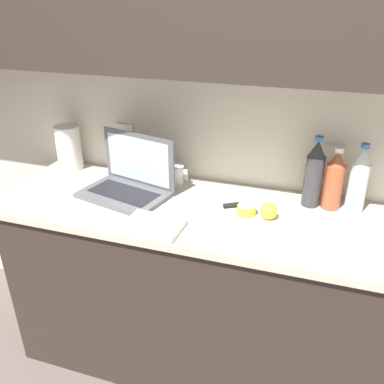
{
  "coord_description": "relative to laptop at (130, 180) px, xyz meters",
  "views": [
    {
      "loc": [
        0.11,
        -1.45,
        1.72
      ],
      "look_at": [
        -0.35,
        -0.01,
        0.97
      ],
      "focal_mm": 38.0,
      "sensor_mm": 36.0,
      "label": 1
    }
  ],
  "objects": [
    {
      "name": "measuring_cup",
      "position": [
        0.16,
        0.15,
        -0.02
      ],
      "size": [
        0.11,
        0.09,
        0.09
      ],
      "color": "silver",
      "rests_on": "counter_unit"
    },
    {
      "name": "bottle_water_clear",
      "position": [
        0.79,
        0.13,
        0.08
      ],
      "size": [
        0.08,
        0.08,
        0.31
      ],
      "color": "#333338",
      "rests_on": "counter_unit"
    },
    {
      "name": "wall_back",
      "position": [
        0.66,
        0.17,
        0.61
      ],
      "size": [
        5.2,
        0.38,
        2.6
      ],
      "color": "silver",
      "rests_on": "ground_plane"
    },
    {
      "name": "laptop",
      "position": [
        0.0,
        0.0,
        0.0
      ],
      "size": [
        0.43,
        0.33,
        0.26
      ],
      "rotation": [
        0.0,
        0.0,
        -0.24
      ],
      "color": "#515156",
      "rests_on": "counter_unit"
    },
    {
      "name": "dish_towel",
      "position": [
        0.22,
        -0.26,
        -0.05
      ],
      "size": [
        0.23,
        0.17,
        0.02
      ],
      "primitive_type": "cube",
      "rotation": [
        0.0,
        0.0,
        -0.04
      ],
      "color": "white",
      "rests_on": "counter_unit"
    },
    {
      "name": "counter_unit",
      "position": [
        0.68,
        -0.05,
        -0.49
      ],
      "size": [
        2.42,
        0.59,
        0.89
      ],
      "color": "#332823",
      "rests_on": "ground_plane"
    },
    {
      "name": "ground_plane",
      "position": [
        0.66,
        -0.05,
        -0.95
      ],
      "size": [
        12.0,
        12.0,
        0.0
      ],
      "primitive_type": "plane",
      "color": "#564C47",
      "rests_on": "ground"
    },
    {
      "name": "bottle_oil_tall",
      "position": [
        0.87,
        0.13,
        0.06
      ],
      "size": [
        0.08,
        0.08,
        0.27
      ],
      "color": "#A34C2D",
      "rests_on": "counter_unit"
    },
    {
      "name": "paper_towel_roll",
      "position": [
        -0.42,
        0.16,
        0.05
      ],
      "size": [
        0.12,
        0.12,
        0.23
      ],
      "color": "white",
      "rests_on": "counter_unit"
    },
    {
      "name": "cutting_board",
      "position": [
        0.57,
        -0.03,
        -0.06
      ],
      "size": [
        0.32,
        0.28,
        0.01
      ],
      "primitive_type": "cube",
      "color": "silver",
      "rests_on": "counter_unit"
    },
    {
      "name": "bottle_green_soda",
      "position": [
        0.96,
        0.13,
        0.08
      ],
      "size": [
        0.08,
        0.08,
        0.3
      ],
      "color": "silver",
      "rests_on": "counter_unit"
    },
    {
      "name": "lemon_whole_beside",
      "position": [
        0.64,
        -0.06,
        -0.02
      ],
      "size": [
        0.07,
        0.07,
        0.07
      ],
      "color": "yellow",
      "rests_on": "cutting_board"
    },
    {
      "name": "lemon_half_cut",
      "position": [
        0.54,
        -0.05,
        -0.03
      ],
      "size": [
        0.08,
        0.08,
        0.04
      ],
      "color": "yellow",
      "rests_on": "cutting_board"
    },
    {
      "name": "knife",
      "position": [
        0.51,
        0.01,
        -0.04
      ],
      "size": [
        0.23,
        0.15,
        0.02
      ],
      "rotation": [
        0.0,
        0.0,
        0.54
      ],
      "color": "silver",
      "rests_on": "cutting_board"
    }
  ]
}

